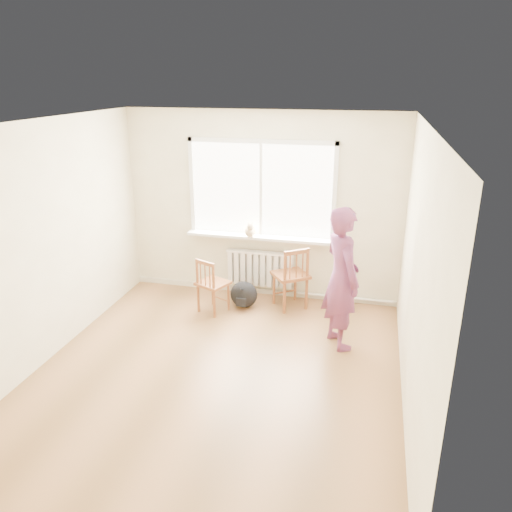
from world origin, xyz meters
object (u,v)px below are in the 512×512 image
Objects in this scene: backpack at (244,294)px; cat at (250,230)px; person at (342,278)px; chair_right at (292,278)px; chair_left at (211,286)px.

cat is at bearing 88.26° from backpack.
person reaches higher than cat.
chair_right is 1.20m from person.
chair_right is 0.73m from backpack.
backpack is at bearing -106.06° from cat.
cat is 0.92m from backpack.
cat is (0.41, 0.60, 0.65)m from chair_left.
cat is 0.94× the size of backpack.
backpack is at bearing 32.03° from person.
cat reaches higher than chair_left.
chair_right is (1.06, 0.39, 0.06)m from chair_left.
chair_left is at bearing -147.56° from backpack.
chair_right reaches higher than backpack.
person is 4.79× the size of cat.
backpack is at bearing -24.53° from chair_right.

